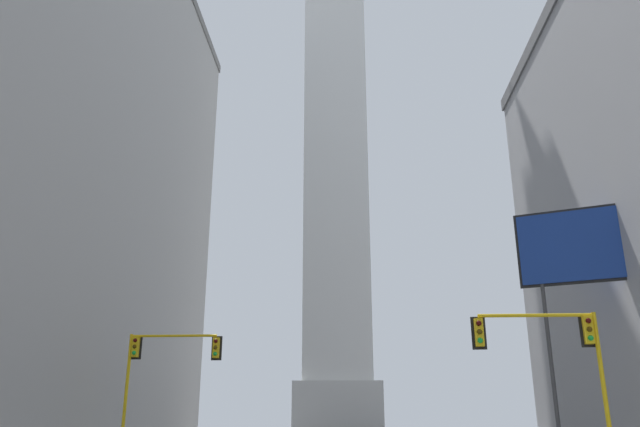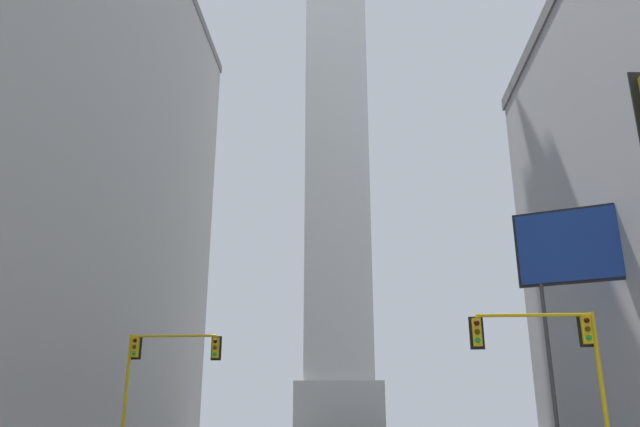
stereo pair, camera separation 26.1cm
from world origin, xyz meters
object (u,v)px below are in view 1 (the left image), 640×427
object	(u,v)px
obelisk	(336,94)
traffic_light_mid_right	(556,347)
traffic_light_mid_left	(159,361)
billboard_sign	(584,253)

from	to	relation	value
obelisk	traffic_light_mid_right	bearing A→B (deg)	-75.57
traffic_light_mid_right	traffic_light_mid_left	world-z (taller)	traffic_light_mid_left
traffic_light_mid_right	billboard_sign	size ratio (longest dim) A/B	0.53
traffic_light_mid_right	traffic_light_mid_left	distance (m)	20.74
traffic_light_mid_left	billboard_sign	size ratio (longest dim) A/B	0.57
obelisk	traffic_light_mid_right	size ratio (longest dim) A/B	13.02
traffic_light_mid_left	billboard_sign	distance (m)	22.59
traffic_light_mid_left	traffic_light_mid_right	bearing A→B (deg)	-25.84
traffic_light_mid_right	billboard_sign	xyz separation A→B (m)	(2.48, 2.22, 4.45)
obelisk	traffic_light_mid_right	world-z (taller)	obelisk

